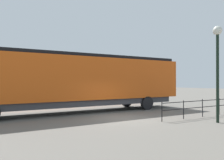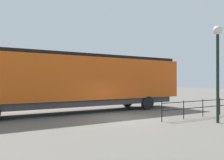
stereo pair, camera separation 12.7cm
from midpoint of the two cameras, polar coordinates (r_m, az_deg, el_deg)
name	(u,v)px [view 2 (the right image)]	position (r m, az deg, el deg)	size (l,w,h in m)	color
ground_plane	(124,119)	(14.87, 3.09, -9.27)	(120.00, 120.00, 0.00)	#666059
locomotive	(83,80)	(17.85, -6.87, -0.05)	(3.15, 17.79, 4.29)	#D15114
lamp_post	(218,54)	(14.52, 24.39, 5.71)	(0.50, 0.50, 5.42)	black
platform_fence	(220,104)	(18.04, 24.77, -5.29)	(0.05, 10.85, 1.14)	black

